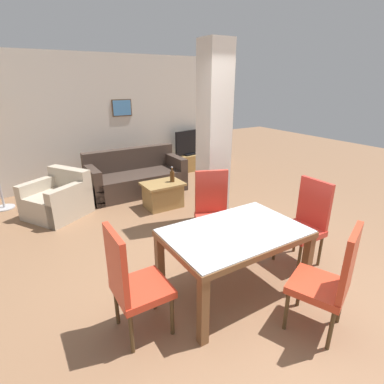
# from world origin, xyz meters

# --- Properties ---
(ground_plane) EXTENTS (18.00, 18.00, 0.00)m
(ground_plane) POSITION_xyz_m (0.00, 0.00, 0.00)
(ground_plane) COLOR #8A6345
(back_wall) EXTENTS (7.20, 0.09, 2.70)m
(back_wall) POSITION_xyz_m (0.00, 4.53, 1.35)
(back_wall) COLOR silver
(back_wall) RESTS_ON ground_plane
(divider_pillar) EXTENTS (0.39, 0.38, 2.70)m
(divider_pillar) POSITION_xyz_m (0.80, 1.51, 1.35)
(divider_pillar) COLOR silver
(divider_pillar) RESTS_ON ground_plane
(dining_table) EXTENTS (1.42, 0.93, 0.74)m
(dining_table) POSITION_xyz_m (0.00, 0.00, 0.58)
(dining_table) COLOR brown
(dining_table) RESTS_ON ground_plane
(dining_chair_near_right) EXTENTS (0.60, 0.60, 1.06)m
(dining_chair_near_right) POSITION_xyz_m (0.35, -0.87, 0.57)
(dining_chair_near_right) COLOR red
(dining_chair_near_right) RESTS_ON ground_plane
(dining_chair_head_right) EXTENTS (0.46, 0.46, 1.06)m
(dining_chair_head_right) POSITION_xyz_m (1.12, 0.00, 0.57)
(dining_chair_head_right) COLOR red
(dining_chair_head_right) RESTS_ON ground_plane
(dining_chair_head_left) EXTENTS (0.46, 0.46, 1.06)m
(dining_chair_head_left) POSITION_xyz_m (-1.12, 0.00, 0.57)
(dining_chair_head_left) COLOR red
(dining_chair_head_left) RESTS_ON ground_plane
(dining_chair_far_right) EXTENTS (0.60, 0.60, 1.06)m
(dining_chair_far_right) POSITION_xyz_m (0.35, 0.87, 0.57)
(dining_chair_far_right) COLOR red
(dining_chair_far_right) RESTS_ON ground_plane
(sofa) EXTENTS (1.91, 0.85, 0.86)m
(sofa) POSITION_xyz_m (0.28, 3.47, 0.29)
(sofa) COLOR #40322A
(sofa) RESTS_ON ground_plane
(armchair) EXTENTS (1.16, 1.16, 0.75)m
(armchair) POSITION_xyz_m (-1.26, 3.10, 0.27)
(armchair) COLOR #C0B098
(armchair) RESTS_ON ground_plane
(coffee_table) EXTENTS (0.71, 0.53, 0.46)m
(coffee_table) POSITION_xyz_m (0.40, 2.48, 0.23)
(coffee_table) COLOR #A07B45
(coffee_table) RESTS_ON ground_plane
(bottle) EXTENTS (0.08, 0.08, 0.27)m
(bottle) POSITION_xyz_m (0.58, 2.45, 0.56)
(bottle) COLOR #4C2D14
(bottle) RESTS_ON coffee_table
(tv_stand) EXTENTS (0.92, 0.40, 0.40)m
(tv_stand) POSITION_xyz_m (2.04, 4.25, 0.20)
(tv_stand) COLOR #A97D41
(tv_stand) RESTS_ON ground_plane
(tv_screen) EXTENTS (0.88, 0.27, 0.61)m
(tv_screen) POSITION_xyz_m (2.04, 4.25, 0.70)
(tv_screen) COLOR black
(tv_screen) RESTS_ON tv_stand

